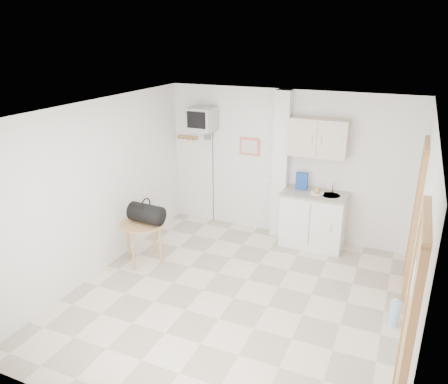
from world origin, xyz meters
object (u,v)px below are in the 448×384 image
at_px(crt_television, 202,120).
at_px(round_table, 143,228).
at_px(water_bottle, 394,313).
at_px(duffel_bag, 146,213).

xyz_separation_m(crt_television, round_table, (-0.20, -1.66, -1.37)).
bearing_deg(water_bottle, round_table, 178.17).
relative_size(crt_television, duffel_bag, 3.94).
bearing_deg(round_table, crt_television, 83.11).
bearing_deg(round_table, water_bottle, -1.83).
xyz_separation_m(duffel_bag, water_bottle, (3.58, -0.16, -0.63)).
height_order(crt_television, round_table, crt_television).
distance_m(round_table, water_bottle, 3.65).
relative_size(crt_television, round_table, 3.26).
relative_size(round_table, water_bottle, 1.77).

